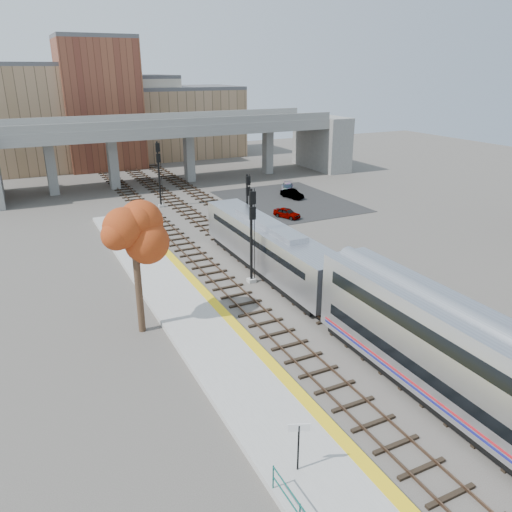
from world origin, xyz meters
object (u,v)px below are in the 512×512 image
signal_mast_near (252,237)px  car_a (287,213)px  car_b (292,194)px  signal_mast_mid (247,209)px  locomotive (268,246)px  car_c (288,188)px  signal_mast_far (159,174)px  tree (134,237)px

signal_mast_near → car_a: size_ratio=2.33×
car_b → signal_mast_mid: bearing=-147.2°
locomotive → signal_mast_mid: size_ratio=2.94×
car_a → car_c: car_c is taller
signal_mast_far → car_a: (11.33, -10.78, -3.43)m
signal_mast_far → car_c: signal_mast_far is taller
tree → car_a: bearing=41.0°
signal_mast_far → car_b: 17.01m
tree → car_b: size_ratio=2.51×
locomotive → car_c: locomotive is taller
signal_mast_mid → car_c: (13.39, 15.67, -2.49)m
signal_mast_mid → car_a: 9.13m
signal_mast_far → tree: tree is taller
signal_mast_near → tree: size_ratio=0.88×
locomotive → car_a: size_ratio=5.93×
signal_mast_mid → signal_mast_far: signal_mast_far is taller
locomotive → tree: tree is taller
signal_mast_mid → signal_mast_far: size_ratio=0.83×
car_a → signal_mast_near: bearing=-151.8°
signal_mast_near → car_b: size_ratio=2.20×
locomotive → car_b: locomotive is taller
car_a → car_c: size_ratio=0.81×
locomotive → signal_mast_mid: signal_mast_mid is taller
locomotive → car_b: size_ratio=5.60×
signal_mast_near → signal_mast_far: bearing=90.0°
car_a → car_c: bearing=36.4°
signal_mast_mid → tree: (-13.74, -13.21, 3.24)m
signal_mast_mid → car_c: bearing=49.5°
signal_mast_far → car_b: bearing=-11.4°
signal_mast_mid → tree: 19.33m
signal_mast_far → tree: size_ratio=0.92×
tree → car_c: bearing=46.8°
car_a → locomotive: bearing=-148.6°
locomotive → car_a: locomotive is taller
tree → car_a: (20.96, 18.20, -5.76)m
car_a → tree: bearing=-162.6°
signal_mast_near → car_a: 18.60m
signal_mast_near → signal_mast_mid: (4.10, 9.42, -0.69)m
signal_mast_far → car_c: size_ratio=1.97×
signal_mast_mid → signal_mast_far: bearing=104.6°
signal_mast_far → car_b: size_ratio=2.30×
locomotive → signal_mast_far: 24.10m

